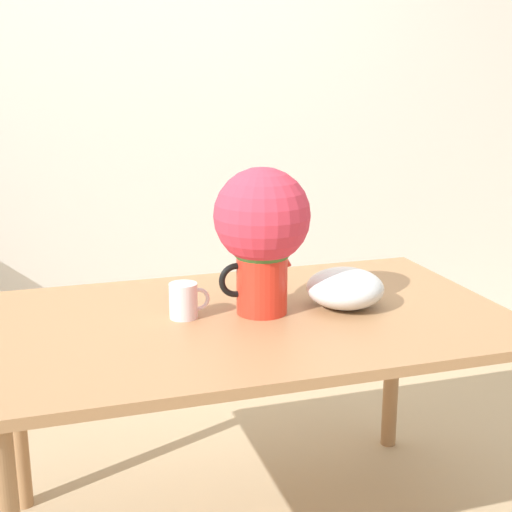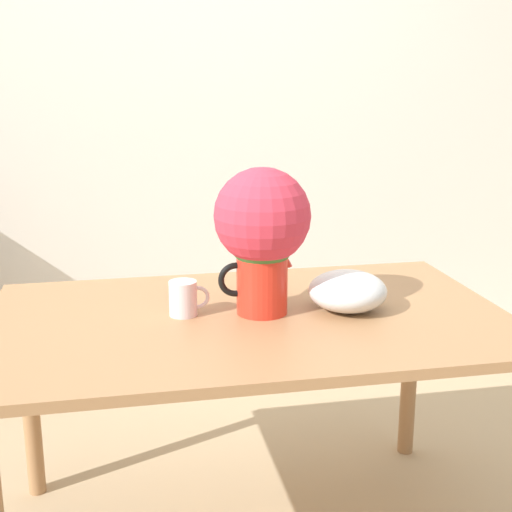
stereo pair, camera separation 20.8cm
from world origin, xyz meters
name	(u,v)px [view 2 (the right image)]	position (x,y,z in m)	size (l,w,h in m)	color
wall_back	(194,104)	(0.00, 1.70, 1.30)	(8.00, 0.05, 2.60)	silver
table	(251,344)	(-0.03, 0.09, 0.67)	(1.52, 0.94, 0.76)	#A3754C
flower_vase	(262,229)	(0.01, 0.10, 1.02)	(0.28, 0.28, 0.44)	red
coffee_mug	(184,298)	(-0.22, 0.13, 0.81)	(0.12, 0.08, 0.10)	silver
white_bowl	(348,291)	(0.26, 0.08, 0.82)	(0.24, 0.24, 0.12)	silver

